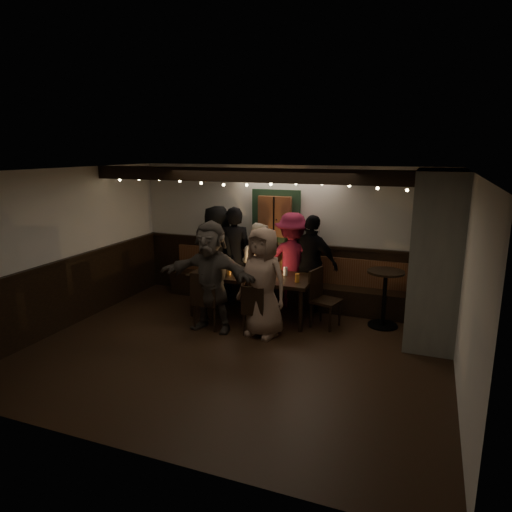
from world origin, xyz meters
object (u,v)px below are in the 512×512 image
at_px(chair_end, 321,294).
at_px(high_top, 385,291).
at_px(person_d, 292,261).
at_px(dining_table, 252,278).
at_px(chair_near_left, 206,297).
at_px(person_a, 217,254).
at_px(person_b, 234,255).
at_px(person_f, 211,276).
at_px(person_g, 263,282).
at_px(chair_near_right, 254,308).
at_px(person_e, 312,264).
at_px(person_c, 258,264).

xyz_separation_m(chair_end, high_top, (0.99, 0.33, 0.06)).
distance_m(chair_end, person_d, 1.08).
relative_size(dining_table, chair_near_left, 2.21).
bearing_deg(person_a, dining_table, 170.47).
bearing_deg(person_a, chair_near_left, 132.33).
distance_m(person_b, person_f, 1.44).
bearing_deg(person_g, chair_end, 56.31).
bearing_deg(high_top, chair_end, -161.27).
height_order(high_top, person_f, person_f).
height_order(chair_near_right, person_e, person_e).
distance_m(dining_table, person_b, 0.90).
height_order(chair_end, person_b, person_b).
xyz_separation_m(dining_table, person_f, (-0.39, -0.79, 0.20)).
bearing_deg(person_a, person_b, -156.40).
relative_size(dining_table, person_d, 1.20).
bearing_deg(person_d, person_e, 156.51).
bearing_deg(chair_end, person_b, 161.27).
distance_m(chair_end, high_top, 1.04).
bearing_deg(person_e, high_top, -174.13).
bearing_deg(dining_table, person_d, 55.37).
relative_size(high_top, person_g, 0.55).
bearing_deg(person_e, person_f, 67.15).
bearing_deg(chair_near_left, high_top, 23.40).
bearing_deg(chair_near_left, person_d, 57.59).
xyz_separation_m(person_d, person_e, (0.40, -0.08, -0.01)).
distance_m(person_c, person_d, 0.67).
bearing_deg(person_d, dining_table, 43.82).
bearing_deg(person_e, person_d, 7.10).
bearing_deg(person_f, person_g, 7.37).
xyz_separation_m(dining_table, chair_near_left, (-0.48, -0.82, -0.15)).
relative_size(dining_table, person_g, 1.23).
bearing_deg(dining_table, person_f, -116.34).
bearing_deg(person_d, person_b, -6.19).
height_order(chair_near_right, person_f, person_f).
height_order(chair_end, person_g, person_g).
relative_size(person_c, person_d, 0.88).
bearing_deg(person_e, dining_table, 54.89).
xyz_separation_m(person_a, person_c, (0.82, 0.05, -0.14)).
bearing_deg(high_top, person_e, 166.83).
distance_m(dining_table, person_c, 0.70).
xyz_separation_m(high_top, person_f, (-2.61, -1.14, 0.30)).
xyz_separation_m(person_b, person_e, (1.51, 0.02, -0.04)).
relative_size(person_b, person_f, 1.03).
bearing_deg(person_f, person_d, 61.31).
bearing_deg(chair_end, person_c, 154.08).
bearing_deg(dining_table, person_e, 35.85).
relative_size(dining_table, person_a, 1.16).
relative_size(chair_near_left, person_f, 0.54).
relative_size(chair_near_left, person_b, 0.52).
bearing_deg(high_top, person_g, -148.86).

